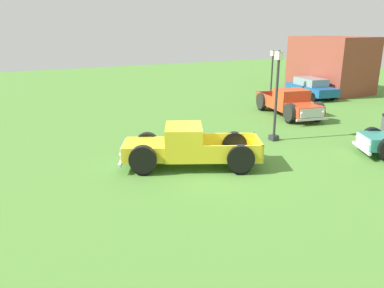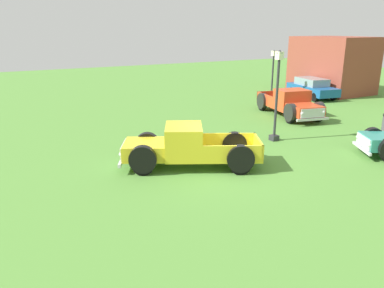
# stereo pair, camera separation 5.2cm
# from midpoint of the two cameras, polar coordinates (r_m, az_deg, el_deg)

# --- Properties ---
(ground_plane) EXTENTS (80.00, 80.00, 0.00)m
(ground_plane) POSITION_cam_midpoint_polar(r_m,az_deg,el_deg) (14.72, 4.34, -3.45)
(ground_plane) COLOR #548C38
(pickup_truck_foreground) EXTENTS (4.12, 5.55, 1.62)m
(pickup_truck_foreground) POSITION_cam_midpoint_polar(r_m,az_deg,el_deg) (14.51, -1.41, -0.49)
(pickup_truck_foreground) COLOR yellow
(pickup_truck_foreground) RESTS_ON ground_plane
(pickup_truck_behind_right) EXTENTS (5.66, 3.17, 1.64)m
(pickup_truck_behind_right) POSITION_cam_midpoint_polar(r_m,az_deg,el_deg) (23.53, 14.87, 5.84)
(pickup_truck_behind_right) COLOR #D14723
(pickup_truck_behind_right) RESTS_ON ground_plane
(sedan_distant_b) EXTENTS (4.67, 2.63, 1.47)m
(sedan_distant_b) POSITION_cam_midpoint_polar(r_m,az_deg,el_deg) (30.67, 17.66, 8.12)
(sedan_distant_b) COLOR #195699
(sedan_distant_b) RESTS_ON ground_plane
(lamp_post_near) EXTENTS (0.36, 0.36, 4.21)m
(lamp_post_near) POSITION_cam_midpoint_polar(r_m,az_deg,el_deg) (18.04, 12.73, 7.29)
(lamp_post_near) COLOR #2D2D33
(lamp_post_near) RESTS_ON ground_plane
(lamp_post_far) EXTENTS (0.36, 0.36, 3.64)m
(lamp_post_far) POSITION_cam_midpoint_polar(r_m,az_deg,el_deg) (28.61, 12.08, 10.24)
(lamp_post_far) COLOR #2D2D33
(lamp_post_far) RESTS_ON ground_plane
(brick_pavilion) EXTENTS (5.81, 4.44, 4.46)m
(brick_pavilion) POSITION_cam_midpoint_polar(r_m,az_deg,el_deg) (33.61, 20.40, 11.09)
(brick_pavilion) COLOR brown
(brick_pavilion) RESTS_ON ground_plane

